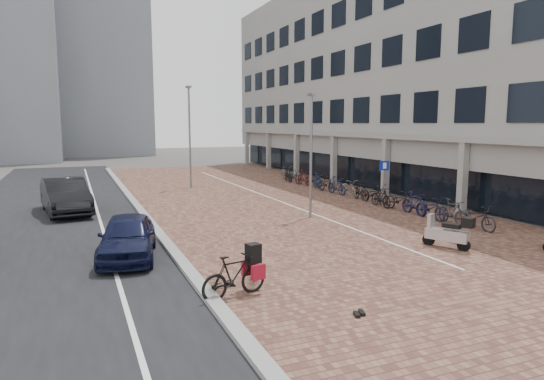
{
  "coord_description": "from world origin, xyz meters",
  "views": [
    {
      "loc": [
        -7.93,
        -13.1,
        4.17
      ],
      "look_at": [
        0.0,
        6.0,
        1.3
      ],
      "focal_mm": 31.69,
      "sensor_mm": 36.0,
      "label": 1
    }
  ],
  "objects_px": {
    "hero_bike": "(234,275)",
    "scooter_front": "(447,232)",
    "parking_sign": "(384,176)",
    "car_navy": "(128,237)",
    "car_dark": "(65,196)"
  },
  "relations": [
    {
      "from": "hero_bike",
      "to": "scooter_front",
      "type": "distance_m",
      "value": 8.16
    },
    {
      "from": "hero_bike",
      "to": "parking_sign",
      "type": "relative_size",
      "value": 0.79
    },
    {
      "from": "car_navy",
      "to": "hero_bike",
      "type": "bearing_deg",
      "value": -55.62
    },
    {
      "from": "car_navy",
      "to": "parking_sign",
      "type": "bearing_deg",
      "value": 30.9
    },
    {
      "from": "car_navy",
      "to": "hero_bike",
      "type": "height_order",
      "value": "car_navy"
    },
    {
      "from": "parking_sign",
      "to": "scooter_front",
      "type": "bearing_deg",
      "value": -97.49
    },
    {
      "from": "hero_bike",
      "to": "parking_sign",
      "type": "bearing_deg",
      "value": -62.89
    },
    {
      "from": "car_navy",
      "to": "parking_sign",
      "type": "relative_size",
      "value": 1.74
    },
    {
      "from": "car_navy",
      "to": "parking_sign",
      "type": "xyz_separation_m",
      "value": [
        12.95,
        4.81,
        0.86
      ]
    },
    {
      "from": "car_navy",
      "to": "car_dark",
      "type": "bearing_deg",
      "value": 112.25
    },
    {
      "from": "car_navy",
      "to": "hero_bike",
      "type": "xyz_separation_m",
      "value": [
        2.0,
        -4.52,
        -0.13
      ]
    },
    {
      "from": "car_navy",
      "to": "hero_bike",
      "type": "distance_m",
      "value": 4.94
    },
    {
      "from": "car_navy",
      "to": "car_dark",
      "type": "height_order",
      "value": "car_dark"
    },
    {
      "from": "car_navy",
      "to": "car_dark",
      "type": "relative_size",
      "value": 0.81
    },
    {
      "from": "car_dark",
      "to": "scooter_front",
      "type": "bearing_deg",
      "value": -53.17
    }
  ]
}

